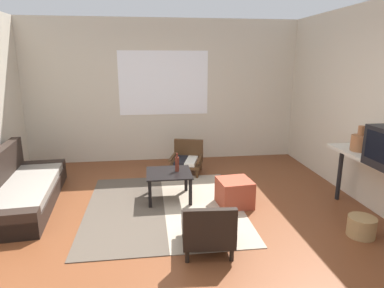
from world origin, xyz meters
TOP-DOWN VIEW (x-y plane):
  - ground_plane at (0.00, 0.00)m, footprint 7.80×7.80m
  - far_wall_with_window at (0.00, 3.06)m, footprint 5.60×0.13m
  - area_rug at (-0.14, 0.74)m, footprint 2.07×2.35m
  - couch at (-2.11, 1.08)m, footprint 0.95×2.15m
  - coffee_table at (-0.05, 1.00)m, footprint 0.63×0.60m
  - armchair_by_window at (0.35, 2.16)m, footprint 0.66×0.69m
  - armchair_striped_foreground at (0.26, -0.39)m, footprint 0.57×0.65m
  - ottoman_orange at (0.82, 0.68)m, footprint 0.48×0.48m
  - console_shelf at (2.35, -0.16)m, footprint 0.41×1.80m
  - clay_vase at (2.35, 0.33)m, footprint 0.22×0.22m
  - glass_bottle at (0.07, 1.04)m, footprint 0.06×0.06m
  - wicker_basket at (2.05, -0.32)m, footprint 0.31×0.31m

SIDE VIEW (x-z plane):
  - ground_plane at x=0.00m, z-range 0.00..0.00m
  - area_rug at x=-0.14m, z-range 0.00..0.01m
  - wicker_basket at x=2.05m, z-range 0.00..0.23m
  - ottoman_orange at x=0.82m, z-range 0.00..0.37m
  - couch at x=-2.11m, z-range -0.15..0.59m
  - armchair_striped_foreground at x=0.26m, z-range -0.04..0.53m
  - armchair_by_window at x=0.35m, z-range -0.02..0.53m
  - coffee_table at x=-0.05m, z-range 0.13..0.54m
  - glass_bottle at x=0.07m, z-range 0.38..0.65m
  - console_shelf at x=2.35m, z-range 0.32..1.14m
  - clay_vase at x=2.35m, z-range 0.77..1.09m
  - far_wall_with_window at x=0.00m, z-range 0.00..2.70m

